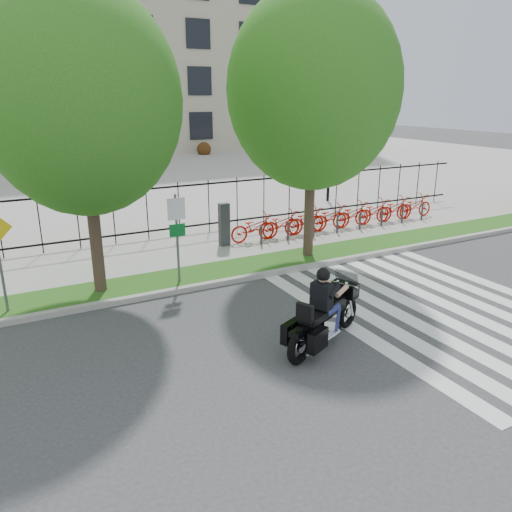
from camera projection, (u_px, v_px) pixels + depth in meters
name	position (u px, v px, depth m)	size (l,w,h in m)	color
ground	(274.00, 352.00, 10.58)	(120.00, 120.00, 0.00)	#353537
curb	(201.00, 286.00, 14.00)	(60.00, 0.20, 0.15)	#999890
grass_verge	(191.00, 277.00, 14.72)	(60.00, 1.50, 0.15)	#1E5515
sidewalk	(164.00, 254.00, 16.82)	(60.00, 3.50, 0.15)	#98958E
plaza	(78.00, 180.00, 31.58)	(80.00, 34.00, 0.10)	#98958E
crosswalk_stripes	(438.00, 308.00, 12.72)	(5.70, 8.00, 0.01)	silver
iron_fence	(147.00, 212.00, 17.96)	(30.00, 0.06, 2.00)	black
office_building	(29.00, 39.00, 45.25)	(60.00, 21.90, 20.15)	#AEA58C
lamp_post_right	(330.00, 138.00, 24.12)	(1.06, 0.70, 4.25)	black
street_tree_1	(81.00, 101.00, 12.03)	(4.89, 4.89, 7.73)	#33251C
street_tree_2	(313.00, 89.00, 14.93)	(5.25, 5.25, 8.22)	#33251C
bike_share_station	(340.00, 216.00, 19.59)	(10.02, 0.87, 1.50)	#2D2D33
sign_pole_regulatory	(177.00, 227.00, 13.68)	(0.50, 0.09, 2.50)	#59595B
motorcycle_rider	(325.00, 314.00, 10.70)	(2.62, 1.51, 2.17)	black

